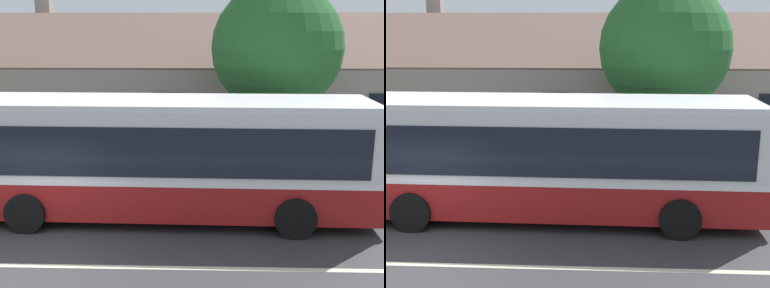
% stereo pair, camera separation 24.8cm
% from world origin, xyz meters
% --- Properties ---
extents(ground_plane, '(300.00, 300.00, 0.00)m').
position_xyz_m(ground_plane, '(0.00, 0.00, 0.00)').
color(ground_plane, '#38383A').
extents(sidewalk_far, '(60.00, 3.00, 0.15)m').
position_xyz_m(sidewalk_far, '(0.00, 6.00, 0.07)').
color(sidewalk_far, '#9E9E99').
rests_on(sidewalk_far, ground).
extents(lane_divider_stripe, '(60.00, 0.16, 0.01)m').
position_xyz_m(lane_divider_stripe, '(0.00, 0.00, 0.00)').
color(lane_divider_stripe, beige).
rests_on(lane_divider_stripe, ground).
extents(community_building, '(24.07, 10.01, 6.59)m').
position_xyz_m(community_building, '(2.45, 14.02, 1.81)').
color(community_building, gray).
rests_on(community_building, ground).
extents(transit_bus, '(11.33, 2.92, 3.14)m').
position_xyz_m(transit_bus, '(2.69, 2.90, 1.69)').
color(transit_bus, maroon).
rests_on(transit_bus, ground).
extents(bench_down_street, '(1.78, 0.51, 0.94)m').
position_xyz_m(bench_down_street, '(0.98, 5.47, 0.57)').
color(bench_down_street, brown).
rests_on(bench_down_street, sidewalk_far).
extents(street_tree_primary, '(4.33, 4.33, 6.41)m').
position_xyz_m(street_tree_primary, '(6.28, 7.06, 4.23)').
color(street_tree_primary, '#4C3828').
rests_on(street_tree_primary, ground).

